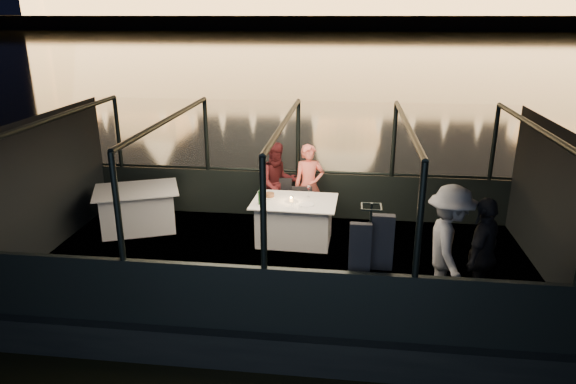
# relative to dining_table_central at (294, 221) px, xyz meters

# --- Properties ---
(river_water) EXTENTS (500.00, 500.00, 0.00)m
(river_water) POSITION_rel_dining_table_central_xyz_m (-0.07, 79.24, -0.89)
(river_water) COLOR black
(river_water) RESTS_ON ground
(boat_hull) EXTENTS (8.60, 4.40, 1.00)m
(boat_hull) POSITION_rel_dining_table_central_xyz_m (-0.07, -0.76, -0.89)
(boat_hull) COLOR black
(boat_hull) RESTS_ON river_water
(boat_deck) EXTENTS (8.00, 4.00, 0.04)m
(boat_deck) POSITION_rel_dining_table_central_xyz_m (-0.07, -0.76, -0.41)
(boat_deck) COLOR black
(boat_deck) RESTS_ON boat_hull
(gunwale_port) EXTENTS (8.00, 0.08, 0.90)m
(gunwale_port) POSITION_rel_dining_table_central_xyz_m (-0.07, 1.24, 0.06)
(gunwale_port) COLOR black
(gunwale_port) RESTS_ON boat_deck
(gunwale_starboard) EXTENTS (8.00, 0.08, 0.90)m
(gunwale_starboard) POSITION_rel_dining_table_central_xyz_m (-0.07, -2.76, 0.06)
(gunwale_starboard) COLOR black
(gunwale_starboard) RESTS_ON boat_deck
(cabin_glass_port) EXTENTS (8.00, 0.02, 1.40)m
(cabin_glass_port) POSITION_rel_dining_table_central_xyz_m (-0.07, 1.24, 1.21)
(cabin_glass_port) COLOR #99B2B2
(cabin_glass_port) RESTS_ON gunwale_port
(cabin_glass_starboard) EXTENTS (8.00, 0.02, 1.40)m
(cabin_glass_starboard) POSITION_rel_dining_table_central_xyz_m (-0.07, -2.76, 1.21)
(cabin_glass_starboard) COLOR #99B2B2
(cabin_glass_starboard) RESTS_ON gunwale_starboard
(cabin_roof_glass) EXTENTS (8.00, 4.00, 0.02)m
(cabin_roof_glass) POSITION_rel_dining_table_central_xyz_m (-0.07, -0.76, 1.91)
(cabin_roof_glass) COLOR #99B2B2
(cabin_roof_glass) RESTS_ON boat_deck
(end_wall_fore) EXTENTS (0.02, 4.00, 2.30)m
(end_wall_fore) POSITION_rel_dining_table_central_xyz_m (-4.07, -0.76, 0.76)
(end_wall_fore) COLOR black
(end_wall_fore) RESTS_ON boat_deck
(end_wall_aft) EXTENTS (0.02, 4.00, 2.30)m
(end_wall_aft) POSITION_rel_dining_table_central_xyz_m (3.93, -0.76, 0.76)
(end_wall_aft) COLOR black
(end_wall_aft) RESTS_ON boat_deck
(canopy_ribs) EXTENTS (8.00, 4.00, 2.30)m
(canopy_ribs) POSITION_rel_dining_table_central_xyz_m (-0.07, -0.76, 0.76)
(canopy_ribs) COLOR black
(canopy_ribs) RESTS_ON boat_deck
(embankment) EXTENTS (400.00, 140.00, 6.00)m
(embankment) POSITION_rel_dining_table_central_xyz_m (-0.07, 209.24, 0.11)
(embankment) COLOR #423D33
(embankment) RESTS_ON ground
(dining_table_central) EXTENTS (1.48, 1.10, 0.77)m
(dining_table_central) POSITION_rel_dining_table_central_xyz_m (0.00, 0.00, 0.00)
(dining_table_central) COLOR white
(dining_table_central) RESTS_ON boat_deck
(dining_table_aft) EXTENTS (1.79, 1.56, 0.79)m
(dining_table_aft) POSITION_rel_dining_table_central_xyz_m (-2.95, 0.20, 0.00)
(dining_table_aft) COLOR silver
(dining_table_aft) RESTS_ON boat_deck
(chair_port_left) EXTENTS (0.43, 0.43, 0.88)m
(chair_port_left) POSITION_rel_dining_table_central_xyz_m (-0.35, 0.70, 0.06)
(chair_port_left) COLOR black
(chair_port_left) RESTS_ON boat_deck
(chair_port_right) EXTENTS (0.39, 0.39, 0.80)m
(chair_port_right) POSITION_rel_dining_table_central_xyz_m (0.07, 0.49, 0.06)
(chair_port_right) COLOR black
(chair_port_right) RESTS_ON boat_deck
(coat_stand) EXTENTS (0.55, 0.49, 1.70)m
(coat_stand) POSITION_rel_dining_table_central_xyz_m (1.19, -2.51, 0.51)
(coat_stand) COLOR black
(coat_stand) RESTS_ON boat_deck
(person_woman_coral) EXTENTS (0.63, 0.49, 1.56)m
(person_woman_coral) POSITION_rel_dining_table_central_xyz_m (0.18, 0.83, 0.36)
(person_woman_coral) COLOR #EC6856
(person_woman_coral) RESTS_ON boat_deck
(person_man_maroon) EXTENTS (0.93, 0.85, 1.58)m
(person_man_maroon) POSITION_rel_dining_table_central_xyz_m (-0.42, 0.86, 0.36)
(person_man_maroon) COLOR #3F1114
(person_man_maroon) RESTS_ON boat_deck
(passenger_stripe) EXTENTS (0.65, 1.13, 1.73)m
(passenger_stripe) POSITION_rel_dining_table_central_xyz_m (2.28, -1.79, 0.47)
(passenger_stripe) COLOR silver
(passenger_stripe) RESTS_ON boat_deck
(passenger_dark) EXTENTS (0.83, 1.01, 1.61)m
(passenger_dark) POSITION_rel_dining_table_central_xyz_m (2.72, -1.85, 0.47)
(passenger_dark) COLOR black
(passenger_dark) RESTS_ON boat_deck
(wine_bottle) EXTENTS (0.08, 0.08, 0.30)m
(wine_bottle) POSITION_rel_dining_table_central_xyz_m (-0.56, -0.24, 0.53)
(wine_bottle) COLOR #153B19
(wine_bottle) RESTS_ON dining_table_central
(bread_basket) EXTENTS (0.23, 0.23, 0.07)m
(bread_basket) POSITION_rel_dining_table_central_xyz_m (-0.47, 0.13, 0.42)
(bread_basket) COLOR brown
(bread_basket) RESTS_ON dining_table_central
(amber_candle) EXTENTS (0.07, 0.07, 0.07)m
(amber_candle) POSITION_rel_dining_table_central_xyz_m (-0.05, -0.04, 0.42)
(amber_candle) COLOR #FFA23F
(amber_candle) RESTS_ON dining_table_central
(plate_near) EXTENTS (0.32, 0.32, 0.02)m
(plate_near) POSITION_rel_dining_table_central_xyz_m (0.22, -0.18, 0.39)
(plate_near) COLOR white
(plate_near) RESTS_ON dining_table_central
(plate_far) EXTENTS (0.28, 0.28, 0.01)m
(plate_far) POSITION_rel_dining_table_central_xyz_m (-0.46, 0.10, 0.39)
(plate_far) COLOR silver
(plate_far) RESTS_ON dining_table_central
(wine_glass_white) EXTENTS (0.09, 0.09, 0.21)m
(wine_glass_white) POSITION_rel_dining_table_central_xyz_m (-0.59, -0.20, 0.48)
(wine_glass_white) COLOR white
(wine_glass_white) RESTS_ON dining_table_central
(wine_glass_red) EXTENTS (0.08, 0.08, 0.20)m
(wine_glass_red) POSITION_rel_dining_table_central_xyz_m (0.22, 0.24, 0.48)
(wine_glass_red) COLOR silver
(wine_glass_red) RESTS_ON dining_table_central
(wine_glass_empty) EXTENTS (0.07, 0.07, 0.18)m
(wine_glass_empty) POSITION_rel_dining_table_central_xyz_m (-0.01, -0.20, 0.48)
(wine_glass_empty) COLOR silver
(wine_glass_empty) RESTS_ON dining_table_central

